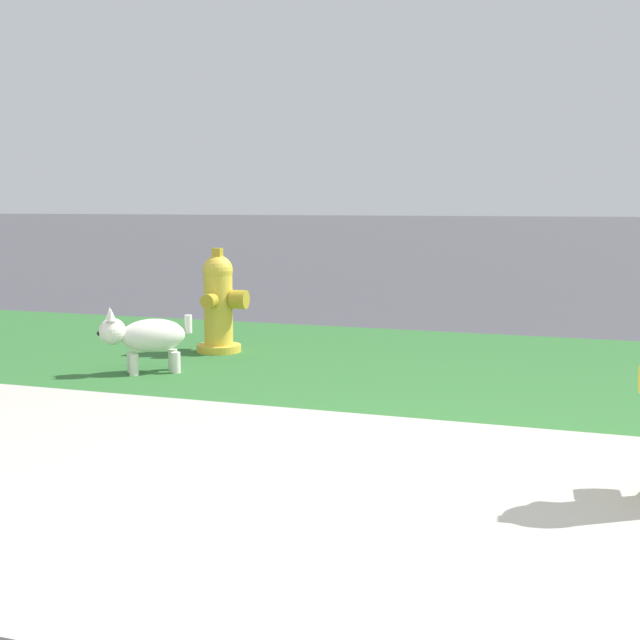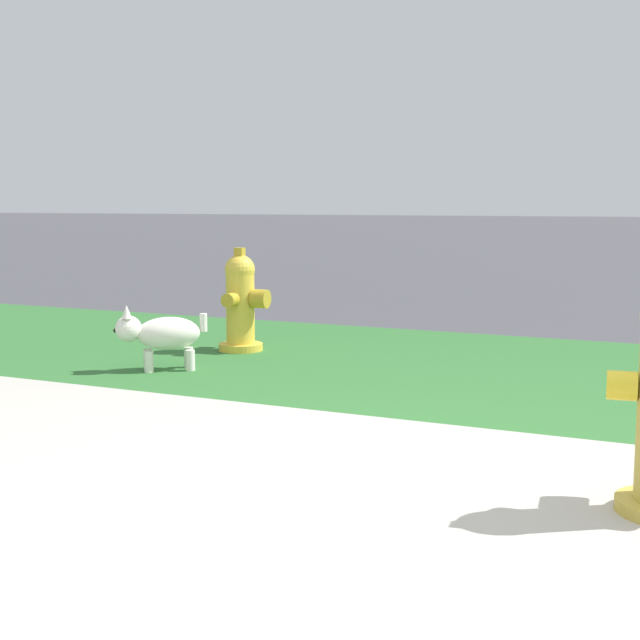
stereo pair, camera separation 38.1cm
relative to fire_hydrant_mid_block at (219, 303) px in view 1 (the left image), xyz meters
name	(u,v)px [view 1 (the left image)]	position (x,y,z in m)	size (l,w,h in m)	color
ground_plane	(429,512)	(1.92, -2.46, -0.32)	(120.00, 120.00, 0.00)	#424247
sidewalk_pavement	(429,511)	(1.92, -2.46, -0.31)	(18.00, 2.26, 0.01)	#ADA89E
grass_verge	(526,370)	(1.92, 0.02, -0.31)	(18.00, 2.69, 0.01)	#2D662D
fire_hydrant_mid_block	(219,303)	(0.00, 0.00, 0.00)	(0.34, 0.37, 0.66)	gold
small_white_dog	(145,336)	(-0.07, -0.78, -0.10)	(0.45, 0.40, 0.38)	silver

